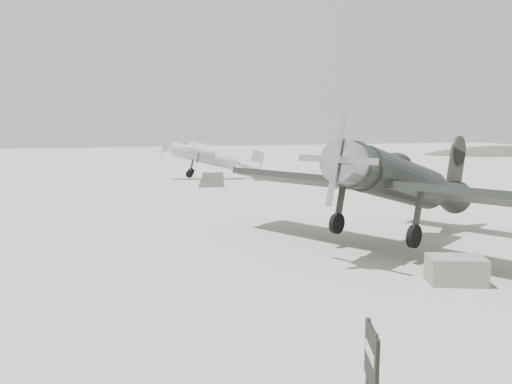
# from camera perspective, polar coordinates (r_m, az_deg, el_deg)

# --- Properties ---
(ground) EXTENTS (160.00, 160.00, 0.00)m
(ground) POSITION_cam_1_polar(r_m,az_deg,el_deg) (20.20, 4.84, -4.33)
(ground) COLOR #A09B8E
(ground) RESTS_ON ground
(hill_northeast) EXTENTS (32.00, 16.00, 5.20)m
(hill_northeast) POSITION_cam_1_polar(r_m,az_deg,el_deg) (82.09, 26.58, 3.94)
(hill_northeast) COLOR #333C2B
(hill_northeast) RESTS_ON ground
(lowwing_monoplane) EXTENTS (9.94, 12.32, 4.14)m
(lowwing_monoplane) POSITION_cam_1_polar(r_m,az_deg,el_deg) (18.17, 16.62, 1.03)
(lowwing_monoplane) COLOR black
(lowwing_monoplane) RESTS_ON ground
(highwing_monoplane) EXTENTS (7.92, 11.06, 3.13)m
(highwing_monoplane) POSITION_cam_1_polar(r_m,az_deg,el_deg) (38.97, -5.46, 4.35)
(highwing_monoplane) COLOR #A2A4A7
(highwing_monoplane) RESTS_ON ground
(equipment_block) EXTENTS (1.68, 1.38, 0.72)m
(equipment_block) POSITION_cam_1_polar(r_m,az_deg,el_deg) (14.45, 21.89, -8.27)
(equipment_block) COLOR slate
(equipment_block) RESTS_ON ground
(sign_board) EXTENTS (0.35, 0.83, 1.24)m
(sign_board) POSITION_cam_1_polar(r_m,az_deg,el_deg) (8.05, 13.07, -17.92)
(sign_board) COLOR #333333
(sign_board) RESTS_ON ground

